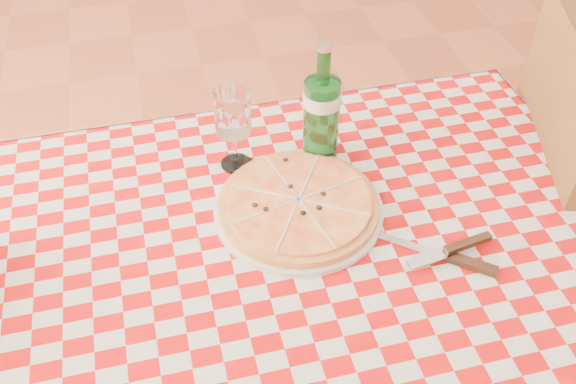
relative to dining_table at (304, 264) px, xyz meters
name	(u,v)px	position (x,y,z in m)	size (l,w,h in m)	color
dining_table	(304,264)	(0.00, 0.00, 0.00)	(1.20, 0.80, 0.75)	brown
tablecloth	(305,234)	(0.00, 0.00, 0.09)	(1.30, 0.90, 0.01)	#AF0A0B
pizza_plate	(299,204)	(0.00, 0.06, 0.12)	(0.35, 0.35, 0.05)	gold
water_bottle	(322,104)	(0.09, 0.22, 0.24)	(0.08, 0.08, 0.29)	#186223
wine_glass	(234,130)	(-0.09, 0.24, 0.20)	(0.08, 0.08, 0.19)	white
cutlery	(445,253)	(0.24, -0.13, 0.11)	(0.26, 0.21, 0.03)	silver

